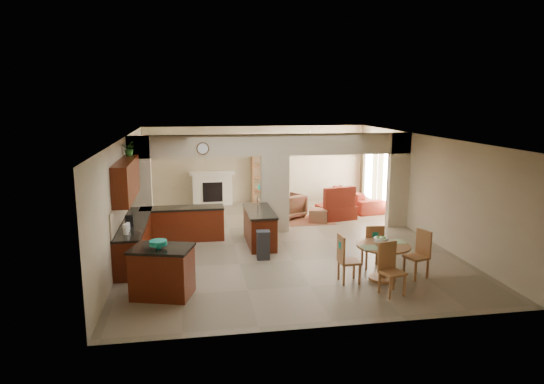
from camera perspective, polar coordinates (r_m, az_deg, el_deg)
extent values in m
plane|color=#7D6E57|center=(13.09, 1.08, -5.83)|extent=(10.00, 10.00, 0.00)
plane|color=white|center=(12.56, 1.12, 6.49)|extent=(10.00, 10.00, 0.00)
plane|color=#B8AF86|center=(17.63, -1.89, 3.22)|extent=(8.00, 0.00, 8.00)
plane|color=#B8AF86|center=(8.03, 7.71, -6.42)|extent=(8.00, 0.00, 8.00)
plane|color=#B8AF86|center=(12.65, -17.00, -0.37)|extent=(0.00, 10.00, 10.00)
plane|color=#B8AF86|center=(14.04, 17.36, 0.70)|extent=(0.00, 10.00, 10.00)
cube|color=#B8AF86|center=(13.59, -15.22, 0.49)|extent=(0.60, 0.25, 2.80)
cube|color=#B8AF86|center=(13.78, 0.33, -0.25)|extent=(0.80, 0.25, 2.20)
cube|color=#B8AF86|center=(14.80, 14.60, 1.36)|extent=(0.60, 0.25, 2.80)
cube|color=#B8AF86|center=(13.57, 0.34, 5.56)|extent=(8.00, 0.25, 0.60)
cube|color=#401607|center=(12.07, -15.80, -5.58)|extent=(0.60, 3.20, 0.86)
cube|color=black|center=(11.95, -15.92, -3.49)|extent=(0.62, 3.22, 0.05)
cube|color=tan|center=(11.92, -17.34, -2.06)|extent=(0.02, 3.20, 0.55)
cube|color=#401607|center=(13.32, -10.47, -3.79)|extent=(2.20, 0.60, 0.86)
cube|color=black|center=(13.21, -10.54, -1.89)|extent=(2.22, 0.62, 0.05)
cube|color=#401607|center=(11.76, -16.76, 1.39)|extent=(0.35, 2.40, 0.90)
cube|color=#401607|center=(12.78, -1.49, -4.24)|extent=(0.65, 1.80, 0.86)
cube|color=black|center=(12.67, -1.50, -2.25)|extent=(0.70, 1.85, 0.05)
cube|color=silver|center=(11.97, -0.91, -5.34)|extent=(0.58, 0.04, 0.70)
cylinder|color=#51361B|center=(13.23, -8.15, 5.09)|extent=(0.34, 0.03, 0.34)
cube|color=brown|center=(15.31, 4.06, -3.33)|extent=(1.60, 1.30, 0.01)
cube|color=white|center=(17.47, -7.01, 0.24)|extent=(1.40, 0.28, 1.10)
cube|color=black|center=(17.34, -6.99, -0.01)|extent=(0.70, 0.04, 0.70)
cube|color=white|center=(17.35, -7.06, 2.18)|extent=(1.60, 0.35, 0.10)
cube|color=#945833|center=(17.58, -0.67, 1.55)|extent=(1.00, 0.32, 1.80)
cube|color=white|center=(16.11, 13.57, 1.45)|extent=(0.02, 0.90, 1.90)
cube|color=white|center=(17.67, 11.43, 2.37)|extent=(0.02, 0.90, 1.90)
cube|color=white|center=(16.91, 12.43, 1.43)|extent=(0.02, 0.70, 2.10)
cube|color=#46261C|center=(15.56, 14.29, 1.08)|extent=(0.10, 0.28, 2.30)
cube|color=#46261C|center=(16.64, 12.64, 1.79)|extent=(0.10, 0.28, 2.30)
cube|color=#46261C|center=(17.10, 12.02, 2.06)|extent=(0.10, 0.28, 2.30)
cube|color=#46261C|center=(18.21, 10.64, 2.65)|extent=(0.10, 0.28, 2.30)
cylinder|color=white|center=(15.83, 4.48, 6.52)|extent=(1.00, 1.00, 0.10)
cube|color=#401607|center=(9.71, -12.76, -9.28)|extent=(1.26, 1.04, 0.94)
cube|color=black|center=(9.55, -12.88, -6.51)|extent=(1.32, 1.10, 0.05)
cylinder|color=#169A82|center=(9.46, -13.23, -6.03)|extent=(0.33, 0.33, 0.16)
cube|color=#29292B|center=(11.61, -1.05, -6.38)|extent=(0.32, 0.27, 0.64)
cylinder|color=#945833|center=(10.47, 12.99, -6.17)|extent=(1.13, 1.13, 0.04)
cylinder|color=#945833|center=(10.59, 12.91, -8.05)|extent=(0.16, 0.16, 0.73)
cylinder|color=#945833|center=(10.70, 12.82, -9.84)|extent=(0.57, 0.57, 0.06)
cylinder|color=#5BB526|center=(10.48, 12.72, -5.58)|extent=(0.30, 0.30, 0.16)
imported|color=maroon|center=(17.10, 9.85, -0.78)|extent=(2.48, 1.31, 0.69)
cube|color=maroon|center=(15.62, 7.53, -2.32)|extent=(1.24, 1.10, 0.43)
imported|color=maroon|center=(15.58, 2.07, -1.62)|extent=(1.12, 1.13, 0.77)
cube|color=maroon|center=(15.12, 5.48, -2.77)|extent=(0.70, 0.70, 0.40)
imported|color=#154612|center=(12.59, -16.41, 4.94)|extent=(0.39, 0.35, 0.37)
cube|color=#945833|center=(11.24, 11.67, -6.51)|extent=(0.45, 0.45, 0.05)
cube|color=#945833|center=(11.52, 12.20, -7.31)|extent=(0.04, 0.04, 0.44)
cube|color=#945833|center=(11.42, 10.55, -7.40)|extent=(0.04, 0.04, 0.44)
cube|color=#945833|center=(11.21, 12.71, -7.85)|extent=(0.04, 0.04, 0.44)
cube|color=#945833|center=(11.11, 11.03, -7.95)|extent=(0.04, 0.04, 0.44)
cube|color=#945833|center=(10.98, 12.01, -5.31)|extent=(0.42, 0.07, 0.55)
cube|color=#169A82|center=(10.94, 12.07, -5.00)|extent=(0.14, 0.02, 0.14)
cube|color=#945833|center=(10.88, 16.62, -7.36)|extent=(0.53, 0.53, 0.05)
cube|color=#945833|center=(10.95, 15.28, -8.43)|extent=(0.04, 0.04, 0.44)
cube|color=#945833|center=(10.72, 16.53, -8.92)|extent=(0.04, 0.04, 0.44)
cube|color=#945833|center=(11.18, 16.56, -8.10)|extent=(0.04, 0.04, 0.44)
cube|color=#945833|center=(10.95, 17.82, -8.57)|extent=(0.04, 0.04, 0.44)
cube|color=#945833|center=(10.92, 17.42, -5.68)|extent=(0.17, 0.41, 0.55)
cube|color=#169A82|center=(10.92, 17.53, -5.31)|extent=(0.05, 0.14, 0.14)
cube|color=#945833|center=(9.83, 13.97, -9.20)|extent=(0.51, 0.51, 0.05)
cube|color=#945833|center=(9.69, 13.72, -10.95)|extent=(0.04, 0.04, 0.44)
cube|color=#945833|center=(9.89, 15.31, -10.57)|extent=(0.04, 0.04, 0.44)
cube|color=#945833|center=(9.94, 12.51, -10.32)|extent=(0.04, 0.04, 0.44)
cube|color=#945833|center=(10.13, 14.09, -9.97)|extent=(0.04, 0.04, 0.44)
cube|color=#945833|center=(9.87, 13.37, -7.24)|extent=(0.42, 0.14, 0.55)
cube|color=#169A82|center=(9.87, 13.31, -6.81)|extent=(0.14, 0.04, 0.14)
cube|color=#945833|center=(10.29, 9.08, -8.08)|extent=(0.43, 0.43, 0.05)
cube|color=#945833|center=(10.27, 10.27, -9.52)|extent=(0.04, 0.04, 0.44)
cube|color=#945833|center=(10.57, 9.61, -8.90)|extent=(0.04, 0.04, 0.44)
cube|color=#945833|center=(10.16, 8.45, -9.69)|extent=(0.04, 0.04, 0.44)
cube|color=#945833|center=(10.46, 7.84, -9.06)|extent=(0.04, 0.04, 0.44)
cube|color=#945833|center=(10.13, 8.11, -6.57)|extent=(0.05, 0.42, 0.55)
cube|color=#169A82|center=(10.10, 7.99, -6.20)|extent=(0.01, 0.14, 0.14)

